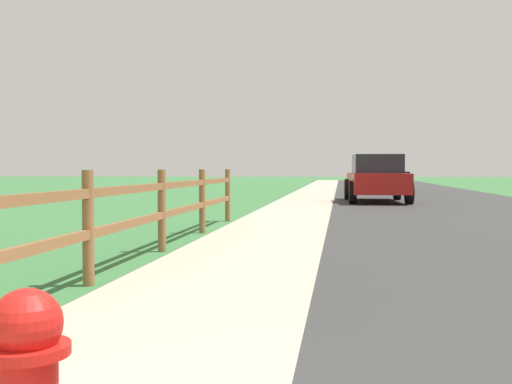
% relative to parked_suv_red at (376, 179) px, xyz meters
% --- Properties ---
extents(ground_plane, '(120.00, 120.00, 0.00)m').
position_rel_parked_suv_red_xyz_m(ground_plane, '(-1.45, 4.56, -0.79)').
color(ground_plane, '#386E3B').
extents(road_asphalt, '(7.00, 66.00, 0.01)m').
position_rel_parked_suv_red_xyz_m(road_asphalt, '(2.05, 6.56, -0.78)').
color(road_asphalt, '#343434').
rests_on(road_asphalt, ground).
extents(curb_concrete, '(6.00, 66.00, 0.01)m').
position_rel_parked_suv_red_xyz_m(curb_concrete, '(-4.45, 6.56, -0.78)').
color(curb_concrete, '#BFA991').
rests_on(curb_concrete, ground).
extents(grass_verge, '(5.00, 66.00, 0.00)m').
position_rel_parked_suv_red_xyz_m(grass_verge, '(-5.95, 6.56, -0.78)').
color(grass_verge, '#386E3B').
rests_on(grass_verge, ground).
extents(rail_fence, '(0.11, 12.30, 1.11)m').
position_rel_parked_suv_red_xyz_m(rail_fence, '(-3.58, -14.45, -0.14)').
color(rail_fence, brown).
rests_on(rail_fence, ground).
extents(parked_suv_red, '(2.15, 4.59, 1.60)m').
position_rel_parked_suv_red_xyz_m(parked_suv_red, '(0.00, 0.00, 0.00)').
color(parked_suv_red, maroon).
rests_on(parked_suv_red, ground).
extents(parked_car_black, '(2.31, 4.96, 1.46)m').
position_rel_parked_suv_red_xyz_m(parked_car_black, '(0.71, 8.62, -0.04)').
color(parked_car_black, black).
rests_on(parked_car_black, ground).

